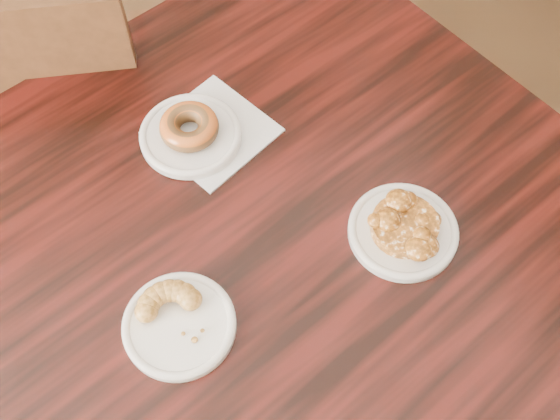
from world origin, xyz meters
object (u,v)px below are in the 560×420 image
glazed_donut (189,127)px  cruller_fragment (177,320)px  cafe_table (276,331)px  chair_far (56,97)px  apple_fritter (405,224)px

glazed_donut → cruller_fragment: bearing=-115.8°
cafe_table → chair_far: bearing=93.1°
chair_far → cafe_table: bearing=125.6°
glazed_donut → apple_fritter: (0.21, -0.29, -0.00)m
apple_fritter → glazed_donut: bearing=125.4°
cafe_table → chair_far: 0.71m
glazed_donut → chair_far: bearing=109.9°
glazed_donut → apple_fritter: size_ratio=0.70×
cafe_table → chair_far: size_ratio=1.11×
chair_far → cruller_fragment: size_ratio=8.45×
cruller_fragment → glazed_donut: bearing=64.2°
apple_fritter → cruller_fragment: bearing=178.1°
glazed_donut → apple_fritter: glazed_donut is taller
chair_far → cruller_fragment: (0.03, -0.74, 0.33)m
apple_fritter → cafe_table: bearing=156.1°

